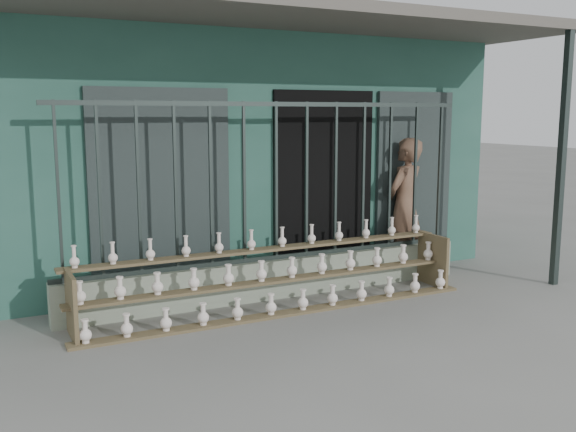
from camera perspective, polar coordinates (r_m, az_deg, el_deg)
name	(u,v)px	position (r m, az deg, el deg)	size (l,w,h in m)	color
ground	(333,330)	(6.45, 4.05, -10.08)	(60.00, 60.00, 0.00)	slate
workshop_building	(194,146)	(9.98, -8.38, 6.17)	(7.40, 6.60, 3.21)	#2B5B4D
parapet_wall	(276,278)	(7.48, -1.04, -5.54)	(5.00, 0.20, 0.45)	#97A48C
security_fence	(276,182)	(7.28, -1.06, 3.05)	(5.00, 0.04, 1.80)	#283330
shelf_rack	(277,277)	(7.01, -0.96, -5.41)	(4.50, 0.68, 0.85)	brown
elderly_woman	(405,206)	(8.61, 10.32, 0.85)	(0.66, 0.43, 1.80)	brown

